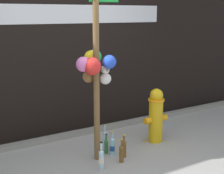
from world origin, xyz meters
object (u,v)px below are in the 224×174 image
at_px(bottle_2, 121,153).
at_px(bottle_3, 106,145).
at_px(bottle_5, 101,159).
at_px(fire_hydrant, 156,115).
at_px(bottle_1, 105,140).
at_px(bottle_4, 124,148).
at_px(bottle_0, 112,146).
at_px(memorial_post, 95,53).

xyz_separation_m(bottle_2, bottle_3, (-0.03, 0.36, -0.01)).
relative_size(bottle_2, bottle_5, 0.90).
distance_m(fire_hydrant, bottle_1, 0.92).
distance_m(bottle_3, bottle_5, 0.50).
bearing_deg(bottle_3, bottle_4, -58.48).
xyz_separation_m(fire_hydrant, bottle_0, (-0.85, -0.08, -0.31)).
xyz_separation_m(memorial_post, bottle_0, (0.26, -0.01, -1.36)).
bearing_deg(bottle_0, fire_hydrant, 5.32).
bearing_deg(bottle_2, memorial_post, 131.64).
distance_m(bottle_2, bottle_4, 0.17).
height_order(fire_hydrant, bottle_1, fire_hydrant).
distance_m(fire_hydrant, bottle_3, 0.96).
distance_m(bottle_1, bottle_4, 0.36).
relative_size(bottle_1, bottle_5, 1.08).
relative_size(bottle_0, bottle_2, 1.01).
xyz_separation_m(fire_hydrant, bottle_3, (-0.90, 0.01, -0.32)).
bearing_deg(fire_hydrant, bottle_1, 173.39).
relative_size(fire_hydrant, bottle_4, 2.53).
bearing_deg(bottle_2, bottle_0, 86.87).
bearing_deg(bottle_2, bottle_4, 45.18).
bearing_deg(memorial_post, fire_hydrant, 3.80).
height_order(memorial_post, bottle_2, memorial_post).
relative_size(bottle_1, bottle_2, 1.21).
distance_m(bottle_0, bottle_3, 0.10).
distance_m(bottle_0, bottle_2, 0.27).
bearing_deg(bottle_2, bottle_3, 95.15).
bearing_deg(bottle_4, fire_hydrant, 17.38).
distance_m(memorial_post, bottle_4, 1.41).
bearing_deg(bottle_3, bottle_0, -61.32).
bearing_deg(bottle_1, memorial_post, -144.68).
distance_m(memorial_post, bottle_1, 1.36).
bearing_deg(bottle_3, bottle_2, -84.85).
bearing_deg(bottle_1, bottle_2, -89.91).
distance_m(bottle_2, bottle_3, 0.36).
height_order(bottle_1, bottle_2, bottle_1).
bearing_deg(bottle_3, memorial_post, -159.28).
bearing_deg(fire_hydrant, bottle_0, -174.68).
relative_size(memorial_post, bottle_5, 6.83).
relative_size(memorial_post, fire_hydrant, 3.00).
bearing_deg(memorial_post, bottle_1, 35.32).
height_order(bottle_1, bottle_3, bottle_1).
bearing_deg(bottle_3, bottle_1, 71.26).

